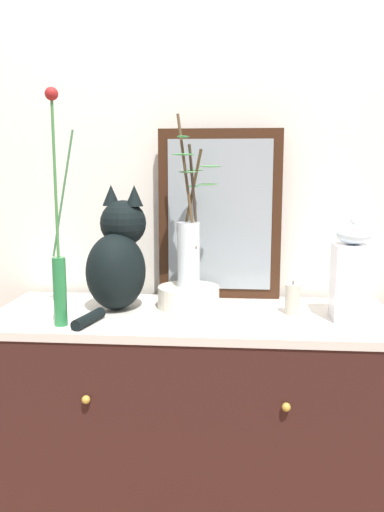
{
  "coord_description": "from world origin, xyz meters",
  "views": [
    {
      "loc": [
        0.13,
        -1.57,
        1.28
      ],
      "look_at": [
        0.0,
        0.0,
        1.01
      ],
      "focal_mm": 37.09,
      "sensor_mm": 36.0,
      "label": 1
    }
  ],
  "objects_px": {
    "jar_lidded_porcelain": "(352,274)",
    "candle_pillar": "(293,299)",
    "sideboard": "(192,438)",
    "vase_glass_clear": "(189,243)",
    "vase_slim_green": "(59,257)",
    "bowl_porcelain": "(189,297)",
    "cat_sitting": "(118,257)",
    "mirror_leaning": "(220,215)"
  },
  "relations": [
    {
      "from": "vase_glass_clear",
      "to": "sideboard",
      "type": "bearing_deg",
      "value": -77.88
    },
    {
      "from": "vase_slim_green",
      "to": "jar_lidded_porcelain",
      "type": "height_order",
      "value": "vase_slim_green"
    },
    {
      "from": "vase_slim_green",
      "to": "candle_pillar",
      "type": "bearing_deg",
      "value": 14.64
    },
    {
      "from": "vase_glass_clear",
      "to": "jar_lidded_porcelain",
      "type": "distance_m",
      "value": 0.5
    },
    {
      "from": "mirror_leaning",
      "to": "cat_sitting",
      "type": "bearing_deg",
      "value": -152.59
    },
    {
      "from": "bowl_porcelain",
      "to": "candle_pillar",
      "type": "height_order",
      "value": "candle_pillar"
    },
    {
      "from": "vase_glass_clear",
      "to": "candle_pillar",
      "type": "height_order",
      "value": "vase_glass_clear"
    },
    {
      "from": "vase_slim_green",
      "to": "jar_lidded_porcelain",
      "type": "xyz_separation_m",
      "value": [
        0.83,
        0.13,
        -0.06
      ]
    },
    {
      "from": "bowl_porcelain",
      "to": "candle_pillar",
      "type": "xyz_separation_m",
      "value": [
        0.32,
        -0.05,
        0.01
      ]
    },
    {
      "from": "vase_glass_clear",
      "to": "cat_sitting",
      "type": "bearing_deg",
      "value": -174.74
    },
    {
      "from": "bowl_porcelain",
      "to": "vase_glass_clear",
      "type": "bearing_deg",
      "value": -27.17
    },
    {
      "from": "vase_slim_green",
      "to": "mirror_leaning",
      "type": "bearing_deg",
      "value": 39.91
    },
    {
      "from": "cat_sitting",
      "to": "vase_glass_clear",
      "type": "bearing_deg",
      "value": 5.26
    },
    {
      "from": "vase_slim_green",
      "to": "bowl_porcelain",
      "type": "bearing_deg",
      "value": 33.02
    },
    {
      "from": "bowl_porcelain",
      "to": "mirror_leaning",
      "type": "bearing_deg",
      "value": 56.79
    },
    {
      "from": "cat_sitting",
      "to": "vase_glass_clear",
      "type": "relative_size",
      "value": 0.73
    },
    {
      "from": "bowl_porcelain",
      "to": "candle_pillar",
      "type": "distance_m",
      "value": 0.33
    },
    {
      "from": "sideboard",
      "to": "bowl_porcelain",
      "type": "bearing_deg",
      "value": 103.53
    },
    {
      "from": "vase_glass_clear",
      "to": "bowl_porcelain",
      "type": "bearing_deg",
      "value": 152.83
    },
    {
      "from": "jar_lidded_porcelain",
      "to": "candle_pillar",
      "type": "distance_m",
      "value": 0.19
    },
    {
      "from": "candle_pillar",
      "to": "vase_slim_green",
      "type": "bearing_deg",
      "value": -165.36
    },
    {
      "from": "mirror_leaning",
      "to": "jar_lidded_porcelain",
      "type": "bearing_deg",
      "value": -30.61
    },
    {
      "from": "mirror_leaning",
      "to": "cat_sitting",
      "type": "distance_m",
      "value": 0.38
    },
    {
      "from": "mirror_leaning",
      "to": "vase_glass_clear",
      "type": "relative_size",
      "value": 1.06
    },
    {
      "from": "bowl_porcelain",
      "to": "vase_glass_clear",
      "type": "relative_size",
      "value": 0.37
    },
    {
      "from": "vase_slim_green",
      "to": "bowl_porcelain",
      "type": "xyz_separation_m",
      "value": [
        0.35,
        0.22,
        -0.16
      ]
    },
    {
      "from": "sideboard",
      "to": "jar_lidded_porcelain",
      "type": "xyz_separation_m",
      "value": [
        0.47,
        -0.02,
        0.55
      ]
    },
    {
      "from": "bowl_porcelain",
      "to": "sideboard",
      "type": "bearing_deg",
      "value": -76.47
    },
    {
      "from": "cat_sitting",
      "to": "candle_pillar",
      "type": "distance_m",
      "value": 0.56
    },
    {
      "from": "mirror_leaning",
      "to": "sideboard",
      "type": "bearing_deg",
      "value": -109.8
    },
    {
      "from": "sideboard",
      "to": "cat_sitting",
      "type": "bearing_deg",
      "value": 168.69
    },
    {
      "from": "cat_sitting",
      "to": "bowl_porcelain",
      "type": "bearing_deg",
      "value": 5.57
    },
    {
      "from": "bowl_porcelain",
      "to": "candle_pillar",
      "type": "bearing_deg",
      "value": -8.63
    },
    {
      "from": "cat_sitting",
      "to": "vase_slim_green",
      "type": "height_order",
      "value": "vase_slim_green"
    },
    {
      "from": "mirror_leaning",
      "to": "candle_pillar",
      "type": "relative_size",
      "value": 5.49
    },
    {
      "from": "mirror_leaning",
      "to": "cat_sitting",
      "type": "xyz_separation_m",
      "value": [
        -0.32,
        -0.16,
        -0.12
      ]
    },
    {
      "from": "cat_sitting",
      "to": "jar_lidded_porcelain",
      "type": "relative_size",
      "value": 1.27
    },
    {
      "from": "sideboard",
      "to": "candle_pillar",
      "type": "xyz_separation_m",
      "value": [
        0.31,
        0.02,
        0.46
      ]
    },
    {
      "from": "sideboard",
      "to": "vase_glass_clear",
      "type": "relative_size",
      "value": 2.29
    },
    {
      "from": "jar_lidded_porcelain",
      "to": "mirror_leaning",
      "type": "bearing_deg",
      "value": 149.39
    },
    {
      "from": "mirror_leaning",
      "to": "bowl_porcelain",
      "type": "height_order",
      "value": "mirror_leaning"
    },
    {
      "from": "vase_slim_green",
      "to": "candle_pillar",
      "type": "relative_size",
      "value": 6.3
    }
  ]
}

